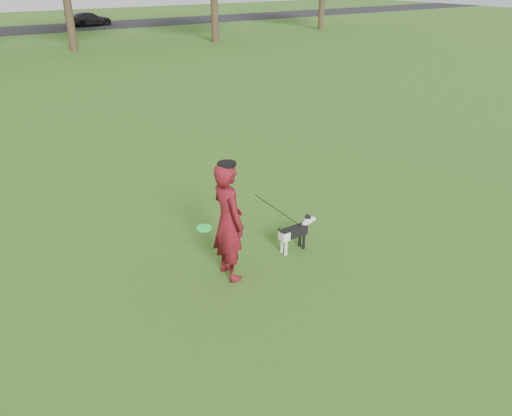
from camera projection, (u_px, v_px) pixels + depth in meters
ground at (280, 264)px, 8.49m from camera, size 120.00×120.00×0.00m
man at (228, 222)px, 7.77m from camera, size 0.49×0.73×1.96m
dog at (296, 230)px, 8.76m from camera, size 0.84×0.17×0.64m
car_right at (89, 19)px, 42.73m from camera, size 3.97×2.08×1.10m
man_held_items at (277, 211)px, 8.26m from camera, size 2.11×0.35×1.54m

